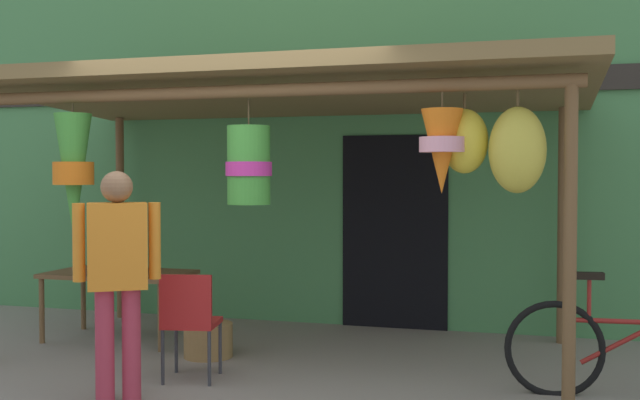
{
  "coord_description": "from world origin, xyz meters",
  "views": [
    {
      "loc": [
        2.26,
        -5.45,
        1.59
      ],
      "look_at": [
        0.33,
        1.15,
        1.36
      ],
      "focal_mm": 43.01,
      "sensor_mm": 36.0,
      "label": 1
    }
  ],
  "objects_px": {
    "folding_chair": "(189,317)",
    "vendor_in_orange": "(117,267)",
    "wicker_basket_by_table": "(208,340)",
    "parked_bicycle": "(630,350)",
    "display_table": "(119,278)",
    "flower_heap_on_table": "(118,262)"
  },
  "relations": [
    {
      "from": "display_table",
      "to": "wicker_basket_by_table",
      "type": "bearing_deg",
      "value": -19.72
    },
    {
      "from": "display_table",
      "to": "vendor_in_orange",
      "type": "distance_m",
      "value": 2.13
    },
    {
      "from": "display_table",
      "to": "parked_bicycle",
      "type": "relative_size",
      "value": 0.77
    },
    {
      "from": "folding_chair",
      "to": "parked_bicycle",
      "type": "height_order",
      "value": "parked_bicycle"
    },
    {
      "from": "wicker_basket_by_table",
      "to": "parked_bicycle",
      "type": "height_order",
      "value": "parked_bicycle"
    },
    {
      "from": "display_table",
      "to": "wicker_basket_by_table",
      "type": "height_order",
      "value": "display_table"
    },
    {
      "from": "folding_chair",
      "to": "vendor_in_orange",
      "type": "height_order",
      "value": "vendor_in_orange"
    },
    {
      "from": "display_table",
      "to": "vendor_in_orange",
      "type": "relative_size",
      "value": 0.83
    },
    {
      "from": "parked_bicycle",
      "to": "display_table",
      "type": "bearing_deg",
      "value": 171.1
    },
    {
      "from": "display_table",
      "to": "vendor_in_orange",
      "type": "bearing_deg",
      "value": -59.21
    },
    {
      "from": "flower_heap_on_table",
      "to": "parked_bicycle",
      "type": "bearing_deg",
      "value": -9.7
    },
    {
      "from": "wicker_basket_by_table",
      "to": "display_table",
      "type": "bearing_deg",
      "value": 160.28
    },
    {
      "from": "wicker_basket_by_table",
      "to": "vendor_in_orange",
      "type": "bearing_deg",
      "value": -91.57
    },
    {
      "from": "folding_chair",
      "to": "wicker_basket_by_table",
      "type": "distance_m",
      "value": 0.88
    },
    {
      "from": "folding_chair",
      "to": "wicker_basket_by_table",
      "type": "relative_size",
      "value": 1.97
    },
    {
      "from": "flower_heap_on_table",
      "to": "folding_chair",
      "type": "relative_size",
      "value": 0.73
    },
    {
      "from": "flower_heap_on_table",
      "to": "folding_chair",
      "type": "xyz_separation_m",
      "value": [
        1.37,
        -1.25,
        -0.24
      ]
    },
    {
      "from": "display_table",
      "to": "folding_chair",
      "type": "bearing_deg",
      "value": -41.86
    },
    {
      "from": "flower_heap_on_table",
      "to": "folding_chair",
      "type": "bearing_deg",
      "value": -42.51
    },
    {
      "from": "parked_bicycle",
      "to": "wicker_basket_by_table",
      "type": "bearing_deg",
      "value": 174.83
    },
    {
      "from": "wicker_basket_by_table",
      "to": "parked_bicycle",
      "type": "distance_m",
      "value": 3.42
    },
    {
      "from": "vendor_in_orange",
      "to": "folding_chair",
      "type": "bearing_deg",
      "value": 69.13
    }
  ]
}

